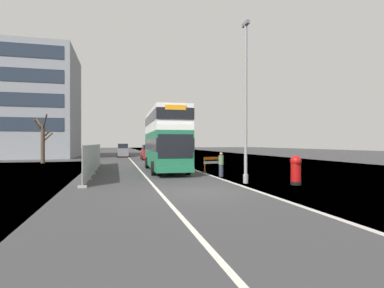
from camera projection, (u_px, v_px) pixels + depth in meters
ground at (209, 192)px, 14.25m from camera, size 140.00×280.00×0.10m
double_decker_bus at (165, 139)px, 24.48m from camera, size 2.96×10.58×4.86m
lamppost_foreground at (246, 107)px, 16.99m from camera, size 0.29×0.70×9.08m
red_pillar_postbox at (296, 169)px, 16.38m from camera, size 0.60×0.60×1.58m
roadworks_barrier at (213, 162)px, 23.62m from camera, size 1.79×0.90×1.18m
construction_site_fence at (94, 159)px, 23.49m from camera, size 0.44×17.20×2.19m
car_oncoming_near at (149, 153)px, 41.29m from camera, size 1.95×4.47×2.03m
car_receding_mid at (123, 151)px, 48.96m from camera, size 1.91×3.81×2.16m
bare_tree_far_verge_near at (43, 140)px, 33.85m from camera, size 1.98×2.86×5.44m
pedestrian_at_kerb at (221, 164)px, 20.30m from camera, size 0.34×0.34×1.66m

